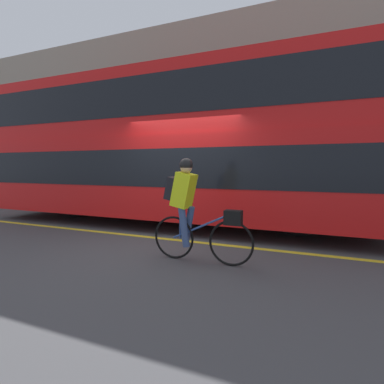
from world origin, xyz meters
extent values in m
plane|color=#424244|center=(0.00, 0.00, 0.00)|extent=(80.00, 80.00, 0.00)
cube|color=yellow|center=(0.00, -0.03, 0.00)|extent=(50.00, 0.14, 0.01)
cube|color=#A8A399|center=(0.00, 5.27, 0.05)|extent=(60.00, 2.52, 0.10)
cube|color=gray|center=(0.00, 6.68, 3.84)|extent=(60.00, 0.30, 7.69)
cylinder|color=black|center=(2.26, 1.45, 0.52)|extent=(1.04, 0.30, 1.04)
cylinder|color=black|center=(-4.04, 1.45, 0.52)|extent=(1.04, 0.30, 1.04)
cube|color=red|center=(-0.89, 1.45, 1.25)|extent=(10.16, 2.51, 1.88)
cube|color=black|center=(-0.89, 1.45, 1.48)|extent=(9.76, 2.53, 0.83)
cube|color=red|center=(-0.89, 1.45, 2.98)|extent=(10.16, 2.41, 1.57)
cube|color=black|center=(-0.89, 1.45, 3.05)|extent=(9.76, 2.43, 0.88)
torus|color=black|center=(1.47, -1.15, 0.35)|extent=(0.70, 0.04, 0.70)
torus|color=black|center=(0.51, -1.15, 0.35)|extent=(0.70, 0.04, 0.70)
cylinder|color=#2D4C8C|center=(0.99, -1.15, 0.57)|extent=(0.98, 0.03, 0.48)
cylinder|color=#2D4C8C|center=(0.62, -1.15, 0.61)|extent=(0.03, 0.03, 0.51)
cube|color=black|center=(1.50, -1.15, 0.74)|extent=(0.26, 0.16, 0.22)
cube|color=#D8EA19|center=(0.69, -1.15, 1.14)|extent=(0.37, 0.32, 0.58)
cube|color=black|center=(0.49, -1.15, 1.16)|extent=(0.21, 0.26, 0.38)
cylinder|color=#384C7A|center=(0.73, -1.06, 0.56)|extent=(0.22, 0.11, 0.63)
cylinder|color=#384C7A|center=(0.73, -1.24, 0.56)|extent=(0.20, 0.11, 0.63)
sphere|color=tan|center=(0.73, -1.15, 1.49)|extent=(0.19, 0.19, 0.19)
sphere|color=black|center=(0.73, -1.15, 1.53)|extent=(0.21, 0.21, 0.21)
cylinder|color=#59595B|center=(-4.19, 5.14, 1.45)|extent=(0.07, 0.07, 2.70)
cube|color=#1959B2|center=(-4.19, 5.10, 2.57)|extent=(0.36, 0.02, 0.36)
camera|label=1|loc=(2.66, -5.46, 1.50)|focal=28.00mm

